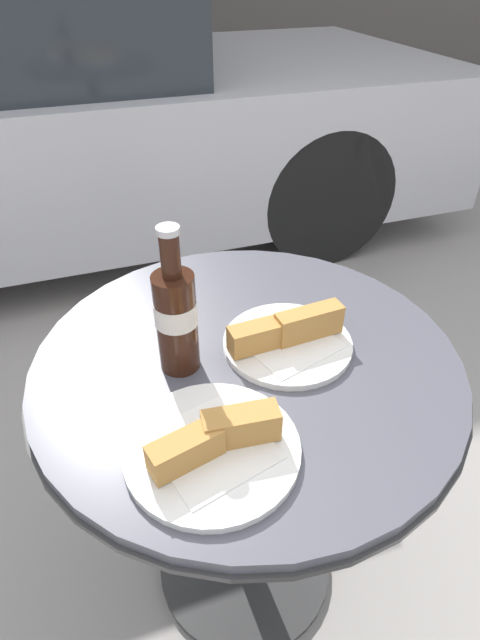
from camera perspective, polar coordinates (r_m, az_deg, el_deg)
ground_plane at (r=1.47m, az=0.53°, el=-26.06°), size 30.00×30.00×0.00m
bistro_table at (r=1.00m, az=0.71°, el=-11.39°), size 0.76×0.76×0.73m
cola_bottle_left at (r=0.80m, az=-7.31°, el=0.38°), size 0.07×0.07×0.26m
lunch_plate_near at (r=0.89m, az=5.37°, el=-1.84°), size 0.23×0.23×0.07m
lunch_plate_far at (r=0.72m, az=-3.04°, el=-14.03°), size 0.25×0.25×0.06m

